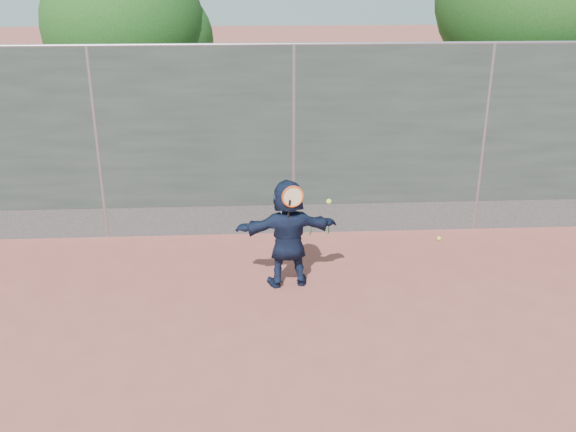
{
  "coord_description": "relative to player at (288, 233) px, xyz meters",
  "views": [
    {
      "loc": [
        -0.64,
        -6.13,
        4.12
      ],
      "look_at": [
        -0.19,
        1.73,
        1.0
      ],
      "focal_mm": 40.0,
      "sensor_mm": 36.0,
      "label": 1
    }
  ],
  "objects": [
    {
      "name": "player",
      "position": [
        0.0,
        0.0,
        0.0
      ],
      "size": [
        1.43,
        0.6,
        1.49
      ],
      "primitive_type": "imported",
      "rotation": [
        0.0,
        0.0,
        3.26
      ],
      "color": "#151F3A",
      "rests_on": "ground"
    },
    {
      "name": "weed_clump",
      "position": [
        0.48,
        1.65,
        -0.61
      ],
      "size": [
        0.68,
        0.07,
        0.3
      ],
      "color": "#387226",
      "rests_on": "ground"
    },
    {
      "name": "tree_left",
      "position": [
        -2.66,
        4.82,
        2.19
      ],
      "size": [
        3.15,
        3.0,
        4.53
      ],
      "color": "#382314",
      "rests_on": "ground"
    },
    {
      "name": "fence",
      "position": [
        0.19,
        1.77,
        0.84
      ],
      "size": [
        20.0,
        0.06,
        3.03
      ],
      "color": "#38423D",
      "rests_on": "ground"
    },
    {
      "name": "ground",
      "position": [
        0.19,
        -1.73,
        -0.75
      ],
      "size": [
        80.0,
        80.0,
        0.0
      ],
      "primitive_type": "plane",
      "color": "#9E4C42",
      "rests_on": "ground"
    },
    {
      "name": "ball_ground",
      "position": [
        2.48,
        1.31,
        -0.71
      ],
      "size": [
        0.07,
        0.07,
        0.07
      ],
      "primitive_type": "sphere",
      "color": "#C2F636",
      "rests_on": "ground"
    },
    {
      "name": "swing_action",
      "position": [
        0.09,
        -0.2,
        0.57
      ],
      "size": [
        0.64,
        0.13,
        0.51
      ],
      "color": "#D74914",
      "rests_on": "ground"
    }
  ]
}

